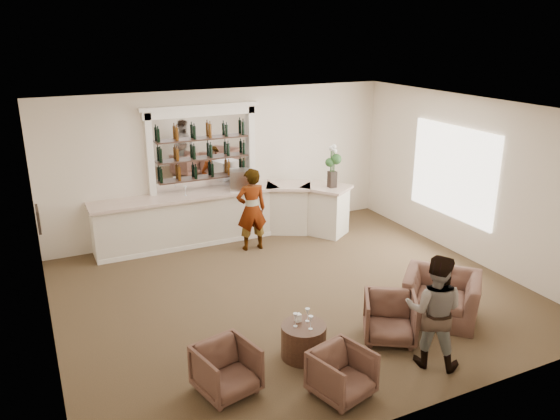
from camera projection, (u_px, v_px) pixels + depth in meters
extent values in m
plane|color=brown|center=(293.00, 294.00, 9.83)|extent=(8.00, 8.00, 0.00)
cube|color=beige|center=(223.00, 163.00, 12.30)|extent=(8.00, 0.04, 3.30)
cube|color=beige|center=(40.00, 245.00, 7.67)|extent=(0.04, 7.00, 3.30)
cube|color=beige|center=(471.00, 180.00, 10.94)|extent=(0.04, 7.00, 3.30)
cube|color=white|center=(294.00, 110.00, 8.78)|extent=(8.00, 7.00, 0.04)
cube|color=white|center=(453.00, 172.00, 11.34)|extent=(0.05, 2.40, 1.90)
cube|color=black|center=(38.00, 219.00, 8.71)|extent=(0.04, 0.46, 0.38)
cube|color=#C3B49B|center=(40.00, 219.00, 8.72)|extent=(0.01, 0.38, 0.30)
cube|color=white|center=(187.00, 220.00, 11.94)|extent=(4.00, 0.70, 1.08)
cube|color=beige|center=(186.00, 196.00, 11.75)|extent=(4.10, 0.82, 0.06)
cube|color=white|center=(288.00, 209.00, 12.71)|extent=(1.12, 1.04, 1.08)
cube|color=beige|center=(289.00, 185.00, 12.51)|extent=(1.27, 1.19, 0.06)
cube|color=white|center=(325.00, 211.00, 12.55)|extent=(1.08, 1.14, 1.08)
cube|color=beige|center=(326.00, 188.00, 12.35)|extent=(1.24, 1.29, 0.06)
cube|color=white|center=(193.00, 246.00, 11.82)|extent=(4.00, 0.06, 0.10)
cube|color=white|center=(202.00, 152.00, 11.98)|extent=(2.15, 0.02, 1.65)
cube|color=white|center=(152.00, 181.00, 11.62)|extent=(0.14, 0.16, 2.90)
cube|color=white|center=(251.00, 169.00, 12.56)|extent=(0.14, 0.16, 2.90)
cube|color=white|center=(201.00, 112.00, 11.65)|extent=(2.52, 0.16, 0.18)
cube|color=white|center=(200.00, 106.00, 11.61)|extent=(2.64, 0.20, 0.08)
cube|color=#36241B|center=(204.00, 178.00, 12.07)|extent=(2.05, 0.20, 0.03)
cube|color=#36241B|center=(204.00, 159.00, 11.93)|extent=(2.05, 0.20, 0.03)
cube|color=#36241B|center=(203.00, 139.00, 11.79)|extent=(2.05, 0.20, 0.03)
cylinder|color=#4E3022|center=(304.00, 341.00, 7.90)|extent=(0.66, 0.66, 0.50)
imported|color=gray|center=(251.00, 209.00, 11.54)|extent=(0.69, 0.49, 1.79)
imported|color=gray|center=(434.00, 311.00, 7.55)|extent=(1.02, 1.02, 1.67)
imported|color=brown|center=(226.00, 369.00, 7.09)|extent=(0.87, 0.88, 0.67)
imported|color=brown|center=(342.00, 374.00, 7.02)|extent=(0.86, 0.87, 0.65)
imported|color=brown|center=(390.00, 318.00, 8.29)|extent=(1.07, 1.08, 0.72)
imported|color=brown|center=(441.00, 297.00, 8.90)|extent=(1.56, 1.56, 0.77)
cube|color=silver|center=(242.00, 180.00, 12.03)|extent=(0.62, 0.57, 0.45)
cube|color=black|center=(332.00, 179.00, 12.21)|extent=(0.17, 0.17, 0.37)
cube|color=white|center=(298.00, 318.00, 7.91)|extent=(0.08, 0.08, 0.12)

